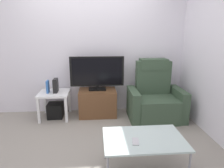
{
  "coord_description": "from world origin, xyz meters",
  "views": [
    {
      "loc": [
        0.12,
        -2.8,
        1.56
      ],
      "look_at": [
        0.39,
        0.5,
        0.7
      ],
      "focal_mm": 32.01,
      "sensor_mm": 36.0,
      "label": 1
    }
  ],
  "objects_px": {
    "television": "(97,72)",
    "tv_stand": "(98,102)",
    "side_table": "(54,96)",
    "subwoofer_box": "(55,110)",
    "coffee_table": "(144,140)",
    "game_console": "(56,85)",
    "recliner_armchair": "(155,98)",
    "book_upright": "(48,87)",
    "cell_phone": "(136,141)"
  },
  "relations": [
    {
      "from": "side_table",
      "to": "subwoofer_box",
      "type": "height_order",
      "value": "side_table"
    },
    {
      "from": "game_console",
      "to": "coffee_table",
      "type": "xyz_separation_m",
      "value": [
        1.26,
        -1.63,
        -0.23
      ]
    },
    {
      "from": "television",
      "to": "coffee_table",
      "type": "xyz_separation_m",
      "value": [
        0.5,
        -1.69,
        -0.44
      ]
    },
    {
      "from": "television",
      "to": "side_table",
      "type": "relative_size",
      "value": 1.85
    },
    {
      "from": "tv_stand",
      "to": "recliner_armchair",
      "type": "distance_m",
      "value": 1.09
    },
    {
      "from": "coffee_table",
      "to": "book_upright",
      "type": "bearing_deg",
      "value": 131.11
    },
    {
      "from": "television",
      "to": "game_console",
      "type": "height_order",
      "value": "television"
    },
    {
      "from": "game_console",
      "to": "cell_phone",
      "type": "xyz_separation_m",
      "value": [
        1.15,
        -1.7,
        -0.19
      ]
    },
    {
      "from": "tv_stand",
      "to": "cell_phone",
      "type": "distance_m",
      "value": 1.79
    },
    {
      "from": "recliner_armchair",
      "to": "game_console",
      "type": "bearing_deg",
      "value": 165.52
    },
    {
      "from": "television",
      "to": "side_table",
      "type": "bearing_deg",
      "value": -174.96
    },
    {
      "from": "tv_stand",
      "to": "side_table",
      "type": "bearing_deg",
      "value": -176.33
    },
    {
      "from": "game_console",
      "to": "television",
      "type": "bearing_deg",
      "value": 4.53
    },
    {
      "from": "tv_stand",
      "to": "book_upright",
      "type": "height_order",
      "value": "book_upright"
    },
    {
      "from": "coffee_table",
      "to": "recliner_armchair",
      "type": "bearing_deg",
      "value": 69.01
    },
    {
      "from": "side_table",
      "to": "subwoofer_box",
      "type": "bearing_deg",
      "value": 45.0
    },
    {
      "from": "television",
      "to": "tv_stand",
      "type": "bearing_deg",
      "value": -90.0
    },
    {
      "from": "tv_stand",
      "to": "recliner_armchair",
      "type": "relative_size",
      "value": 0.65
    },
    {
      "from": "recliner_armchair",
      "to": "coffee_table",
      "type": "xyz_separation_m",
      "value": [
        -0.57,
        -1.47,
        0.02
      ]
    },
    {
      "from": "side_table",
      "to": "coffee_table",
      "type": "xyz_separation_m",
      "value": [
        1.29,
        -1.62,
        -0.02
      ]
    },
    {
      "from": "recliner_armchair",
      "to": "coffee_table",
      "type": "relative_size",
      "value": 1.2
    },
    {
      "from": "book_upright",
      "to": "coffee_table",
      "type": "height_order",
      "value": "book_upright"
    },
    {
      "from": "subwoofer_box",
      "to": "book_upright",
      "type": "bearing_deg",
      "value": -168.69
    },
    {
      "from": "tv_stand",
      "to": "television",
      "type": "bearing_deg",
      "value": 90.0
    },
    {
      "from": "side_table",
      "to": "cell_phone",
      "type": "xyz_separation_m",
      "value": [
        1.19,
        -1.69,
        0.01
      ]
    },
    {
      "from": "tv_stand",
      "to": "game_console",
      "type": "height_order",
      "value": "game_console"
    },
    {
      "from": "recliner_armchair",
      "to": "subwoofer_box",
      "type": "relative_size",
      "value": 3.94
    },
    {
      "from": "side_table",
      "to": "subwoofer_box",
      "type": "relative_size",
      "value": 1.97
    },
    {
      "from": "tv_stand",
      "to": "cell_phone",
      "type": "height_order",
      "value": "tv_stand"
    },
    {
      "from": "subwoofer_box",
      "to": "book_upright",
      "type": "distance_m",
      "value": 0.48
    },
    {
      "from": "game_console",
      "to": "coffee_table",
      "type": "relative_size",
      "value": 0.28
    },
    {
      "from": "tv_stand",
      "to": "side_table",
      "type": "distance_m",
      "value": 0.81
    },
    {
      "from": "game_console",
      "to": "cell_phone",
      "type": "relative_size",
      "value": 1.66
    },
    {
      "from": "game_console",
      "to": "cell_phone",
      "type": "distance_m",
      "value": 2.06
    },
    {
      "from": "side_table",
      "to": "game_console",
      "type": "height_order",
      "value": "game_console"
    },
    {
      "from": "tv_stand",
      "to": "coffee_table",
      "type": "bearing_deg",
      "value": -73.4
    },
    {
      "from": "television",
      "to": "book_upright",
      "type": "distance_m",
      "value": 0.93
    },
    {
      "from": "recliner_armchair",
      "to": "cell_phone",
      "type": "height_order",
      "value": "recliner_armchair"
    },
    {
      "from": "tv_stand",
      "to": "game_console",
      "type": "distance_m",
      "value": 0.85
    },
    {
      "from": "television",
      "to": "book_upright",
      "type": "height_order",
      "value": "television"
    },
    {
      "from": "recliner_armchair",
      "to": "game_console",
      "type": "relative_size",
      "value": 4.34
    },
    {
      "from": "subwoofer_box",
      "to": "coffee_table",
      "type": "bearing_deg",
      "value": -51.34
    },
    {
      "from": "book_upright",
      "to": "cell_phone",
      "type": "bearing_deg",
      "value": -52.41
    },
    {
      "from": "subwoofer_box",
      "to": "coffee_table",
      "type": "relative_size",
      "value": 0.3
    },
    {
      "from": "book_upright",
      "to": "coffee_table",
      "type": "xyz_separation_m",
      "value": [
        1.39,
        -1.6,
        -0.21
      ]
    },
    {
      "from": "game_console",
      "to": "book_upright",
      "type": "bearing_deg",
      "value": -167.47
    },
    {
      "from": "tv_stand",
      "to": "subwoofer_box",
      "type": "xyz_separation_m",
      "value": [
        -0.8,
        -0.05,
        -0.11
      ]
    },
    {
      "from": "recliner_armchair",
      "to": "game_console",
      "type": "distance_m",
      "value": 1.85
    },
    {
      "from": "subwoofer_box",
      "to": "game_console",
      "type": "xyz_separation_m",
      "value": [
        0.04,
        0.01,
        0.48
      ]
    },
    {
      "from": "recliner_armchair",
      "to": "television",
      "type": "bearing_deg",
      "value": 158.99
    }
  ]
}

